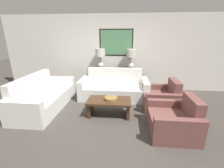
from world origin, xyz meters
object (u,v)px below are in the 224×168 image
table_lamp_left (100,56)px  coffee_table (109,104)px  console_table (116,80)px  decorative_bowl (111,98)px  table_lamp_right (131,56)px  armchair_near_back_wall (161,98)px  couch_by_side (44,97)px  couch_by_back_wall (114,89)px  armchair_near_camera (174,121)px

table_lamp_left → coffee_table: size_ratio=0.65×
console_table → table_lamp_left: size_ratio=2.23×
console_table → coffee_table: bearing=-90.9°
coffee_table → decorative_bowl: 0.15m
table_lamp_right → table_lamp_left: bearing=180.0°
decorative_bowl → armchair_near_back_wall: (1.36, 0.56, -0.18)m
console_table → coffee_table: console_table is taller
couch_by_side → coffee_table: size_ratio=2.00×
couch_by_side → table_lamp_left: bearing=49.8°
couch_by_back_wall → coffee_table: bearing=-91.4°
decorative_bowl → coffee_table: bearing=-150.6°
console_table → table_lamp_left: (-0.54, -0.00, 0.86)m
console_table → table_lamp_right: table_lamp_right is taller
console_table → table_lamp_left: table_lamp_left is taller
table_lamp_right → decorative_bowl: table_lamp_right is taller
coffee_table → decorative_bowl: decorative_bowl is taller
console_table → couch_by_side: 2.47m
console_table → armchair_near_camera: bearing=-60.9°
couch_by_back_wall → coffee_table: (-0.03, -1.19, 0.01)m
console_table → table_lamp_left: 1.02m
armchair_near_camera → couch_by_back_wall: bearing=127.7°
armchair_near_camera → table_lamp_right: bearing=108.6°
couch_by_back_wall → couch_by_side: 2.09m
console_table → couch_by_back_wall: bearing=-90.0°
coffee_table → armchair_near_back_wall: 1.52m
armchair_near_back_wall → armchair_near_camera: same height
table_lamp_left → couch_by_side: bearing=-130.2°
couch_by_back_wall → armchair_near_back_wall: size_ratio=2.23×
table_lamp_right → coffee_table: size_ratio=0.65×
armchair_near_back_wall → armchair_near_camera: 1.17m
table_lamp_right → decorative_bowl: (-0.53, -1.85, -0.81)m
table_lamp_right → armchair_near_camera: bearing=-71.4°
couch_by_back_wall → couch_by_side: bearing=-154.4°
table_lamp_right → armchair_near_camera: table_lamp_right is taller
couch_by_side → decorative_bowl: couch_by_side is taller
table_lamp_left → decorative_bowl: bearing=-73.4°
console_table → table_lamp_right: (0.54, -0.00, 0.86)m
table_lamp_left → couch_by_back_wall: 1.31m
table_lamp_left → armchair_near_back_wall: size_ratio=0.72×
couch_by_back_wall → couch_by_side: same height
table_lamp_left → table_lamp_right: bearing=0.0°
couch_by_back_wall → console_table: bearing=90.0°
decorative_bowl → armchair_near_back_wall: 1.48m
armchair_near_back_wall → couch_by_back_wall: bearing=156.4°
table_lamp_right → couch_by_side: (-2.42, -1.59, -0.97)m
decorative_bowl → armchair_near_camera: size_ratio=0.33×
console_table → coffee_table: 1.88m
decorative_bowl → armchair_near_camera: (1.36, -0.61, -0.18)m
table_lamp_left → table_lamp_right: 1.08m
coffee_table → armchair_near_back_wall: size_ratio=1.11×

